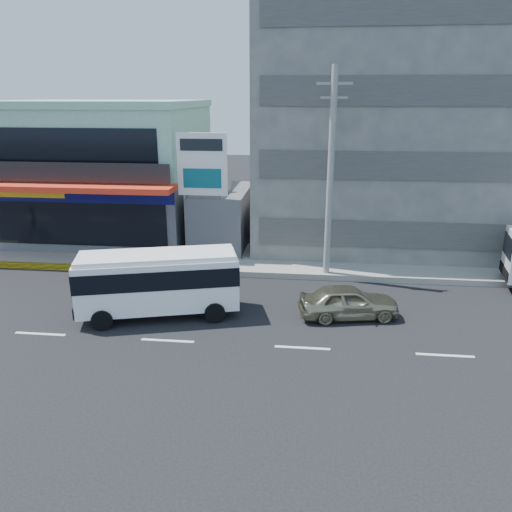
# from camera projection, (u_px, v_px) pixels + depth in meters

# --- Properties ---
(ground) EXTENTS (120.00, 120.00, 0.00)m
(ground) POSITION_uv_depth(u_px,v_px,m) (168.00, 341.00, 18.55)
(ground) COLOR black
(ground) RESTS_ON ground
(sidewalk) EXTENTS (70.00, 5.00, 0.30)m
(sidewalk) POSITION_uv_depth(u_px,v_px,m) (306.00, 261.00, 26.96)
(sidewalk) COLOR gray
(sidewalk) RESTS_ON ground
(shop_building) EXTENTS (12.40, 11.70, 8.00)m
(shop_building) POSITION_uv_depth(u_px,v_px,m) (102.00, 174.00, 31.34)
(shop_building) COLOR #48484D
(shop_building) RESTS_ON ground
(concrete_building) EXTENTS (16.00, 12.00, 14.00)m
(concrete_building) POSITION_uv_depth(u_px,v_px,m) (396.00, 125.00, 29.52)
(concrete_building) COLOR gray
(concrete_building) RESTS_ON ground
(gap_structure) EXTENTS (3.00, 6.00, 3.50)m
(gap_structure) POSITION_uv_depth(u_px,v_px,m) (223.00, 219.00, 29.35)
(gap_structure) COLOR #48484D
(gap_structure) RESTS_ON ground
(satellite_dish) EXTENTS (1.50, 1.50, 0.15)m
(satellite_dish) POSITION_uv_depth(u_px,v_px,m) (219.00, 191.00, 27.85)
(satellite_dish) COLOR slate
(satellite_dish) RESTS_ON gap_structure
(billboard) EXTENTS (2.60, 0.18, 6.90)m
(billboard) POSITION_uv_depth(u_px,v_px,m) (202.00, 172.00, 25.78)
(billboard) COLOR gray
(billboard) RESTS_ON ground
(utility_pole_near) EXTENTS (1.60, 0.30, 10.00)m
(utility_pole_near) POSITION_uv_depth(u_px,v_px,m) (330.00, 175.00, 23.33)
(utility_pole_near) COLOR #999993
(utility_pole_near) RESTS_ON ground
(minibus) EXTENTS (6.74, 3.70, 2.69)m
(minibus) POSITION_uv_depth(u_px,v_px,m) (158.00, 279.00, 20.19)
(minibus) COLOR white
(minibus) RESTS_ON ground
(sedan) EXTENTS (4.25, 2.33, 1.37)m
(sedan) POSITION_uv_depth(u_px,v_px,m) (349.00, 302.00, 20.32)
(sedan) COLOR tan
(sedan) RESTS_ON ground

